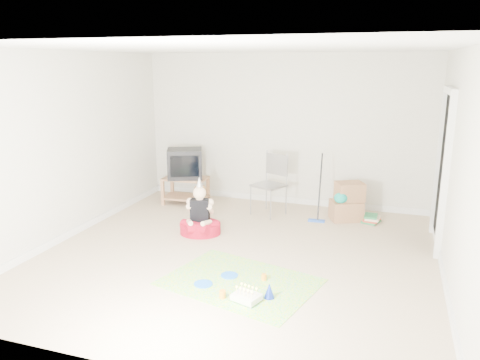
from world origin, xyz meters
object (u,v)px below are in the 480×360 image
(birthday_cake, at_px, (246,298))
(cardboard_boxes, at_px, (347,202))
(seated_woman, at_px, (200,221))
(crt_tv, at_px, (185,163))
(tv_stand, at_px, (186,188))
(folding_chair, at_px, (269,185))

(birthday_cake, bearing_deg, cardboard_boxes, 76.63)
(birthday_cake, bearing_deg, seated_woman, 126.31)
(crt_tv, height_order, cardboard_boxes, crt_tv)
(crt_tv, height_order, birthday_cake, crt_tv)
(crt_tv, distance_m, birthday_cake, 3.73)
(tv_stand, height_order, crt_tv, crt_tv)
(tv_stand, height_order, seated_woman, seated_woman)
(folding_chair, distance_m, seated_woman, 1.41)
(seated_woman, xyz_separation_m, birthday_cake, (1.25, -1.70, -0.15))
(crt_tv, distance_m, folding_chair, 1.58)
(folding_chair, xyz_separation_m, seated_woman, (-0.71, -1.17, -0.31))
(crt_tv, xyz_separation_m, birthday_cake, (2.09, -3.02, -0.69))
(folding_chair, height_order, birthday_cake, folding_chair)
(cardboard_boxes, xyz_separation_m, seated_woman, (-1.97, -1.31, -0.10))
(crt_tv, bearing_deg, seated_woman, -81.24)
(cardboard_boxes, distance_m, birthday_cake, 3.11)
(tv_stand, relative_size, seated_woman, 0.91)
(crt_tv, height_order, seated_woman, crt_tv)
(crt_tv, xyz_separation_m, seated_woman, (0.84, -1.32, -0.54))
(cardboard_boxes, xyz_separation_m, birthday_cake, (-0.72, -3.01, -0.25))
(tv_stand, distance_m, folding_chair, 1.57)
(tv_stand, height_order, cardboard_boxes, cardboard_boxes)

